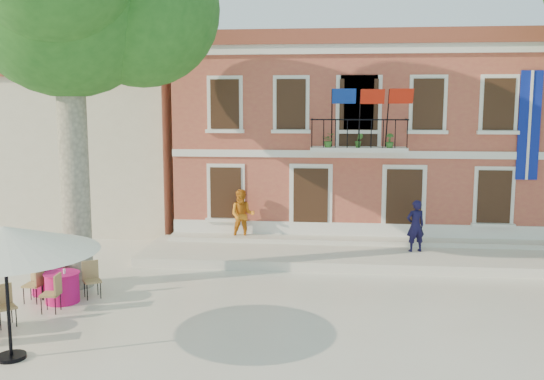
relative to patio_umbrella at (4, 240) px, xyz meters
The scene contains 9 objects.
ground 6.99m from the patio_umbrella, 38.32° to the left, with size 90.00×90.00×0.00m, color beige.
main_building 15.83m from the patio_umbrella, 63.04° to the left, with size 13.50×9.59×7.50m.
neighbor_west 15.71m from the patio_umbrella, 106.10° to the left, with size 9.40×9.40×6.40m.
terrace 11.31m from the patio_umbrella, 49.83° to the left, with size 14.00×3.40×0.30m, color silver.
patio_umbrella is the anchor object (origin of this frame).
pedestrian_navy 12.46m from the patio_umbrella, 43.64° to the left, with size 0.61×0.40×1.68m, color black.
pedestrian_orange 10.14m from the patio_umbrella, 71.39° to the left, with size 0.87×0.68×1.79m, color orange.
cafe_table_1 3.99m from the patio_umbrella, 98.40° to the left, with size 1.87×1.68×0.95m.
cafe_table_3 4.72m from the patio_umbrella, 106.54° to the left, with size 0.90×1.93×0.95m.
Camera 1 is at (1.16, -14.92, 5.03)m, focal length 40.00 mm.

